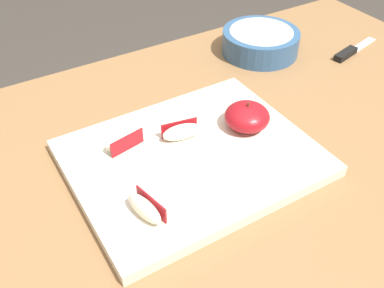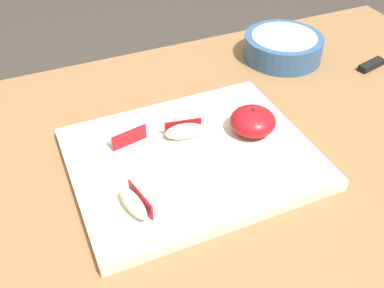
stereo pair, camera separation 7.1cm
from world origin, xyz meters
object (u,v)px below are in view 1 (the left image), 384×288
at_px(ceramic_fruit_bowl, 260,41).
at_px(paring_knife, 349,52).
at_px(apple_wedge_middle, 145,208).
at_px(cutting_board, 192,158).
at_px(apple_half_skin_up, 247,117).
at_px(apple_wedge_back, 123,140).
at_px(apple_wedge_left, 181,132).

bearing_deg(ceramic_fruit_bowl, paring_knife, -34.08).
bearing_deg(paring_knife, apple_wedge_middle, -161.61).
relative_size(cutting_board, ceramic_fruit_bowl, 2.24).
xyz_separation_m(apple_wedge_middle, ceramic_fruit_bowl, (0.45, 0.32, -0.01)).
height_order(apple_half_skin_up, apple_wedge_back, apple_half_skin_up).
bearing_deg(apple_wedge_left, paring_knife, 9.84).
height_order(cutting_board, apple_wedge_middle, apple_wedge_middle).
bearing_deg(cutting_board, apple_half_skin_up, 5.78).
height_order(apple_wedge_left, paring_knife, apple_wedge_left).
distance_m(apple_half_skin_up, apple_wedge_middle, 0.26).
xyz_separation_m(cutting_board, apple_wedge_middle, (-0.12, -0.08, 0.02)).
distance_m(cutting_board, apple_wedge_left, 0.05).
height_order(apple_half_skin_up, paring_knife, apple_half_skin_up).
bearing_deg(cutting_board, paring_knife, 14.37).
xyz_separation_m(apple_half_skin_up, apple_wedge_left, (-0.11, 0.03, -0.01)).
xyz_separation_m(apple_wedge_back, paring_knife, (0.58, 0.05, -0.03)).
distance_m(paring_knife, ceramic_fruit_bowl, 0.20).
xyz_separation_m(apple_half_skin_up, apple_wedge_back, (-0.21, 0.06, -0.01)).
height_order(apple_half_skin_up, ceramic_fruit_bowl, apple_half_skin_up).
bearing_deg(apple_wedge_left, apple_wedge_middle, -136.69).
xyz_separation_m(cutting_board, apple_wedge_left, (0.00, 0.04, 0.02)).
relative_size(apple_half_skin_up, apple_wedge_middle, 1.13).
relative_size(cutting_board, paring_knife, 2.43).
height_order(apple_wedge_back, paring_knife, apple_wedge_back).
relative_size(apple_wedge_middle, paring_knife, 0.44).
xyz_separation_m(cutting_board, apple_half_skin_up, (0.12, 0.01, 0.03)).
relative_size(apple_wedge_left, ceramic_fruit_bowl, 0.40).
height_order(cutting_board, apple_wedge_left, apple_wedge_left).
height_order(apple_half_skin_up, apple_wedge_left, apple_half_skin_up).
bearing_deg(apple_wedge_middle, apple_wedge_back, 76.77).
distance_m(apple_wedge_back, apple_wedge_middle, 0.16).
bearing_deg(paring_knife, apple_wedge_back, -174.74).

